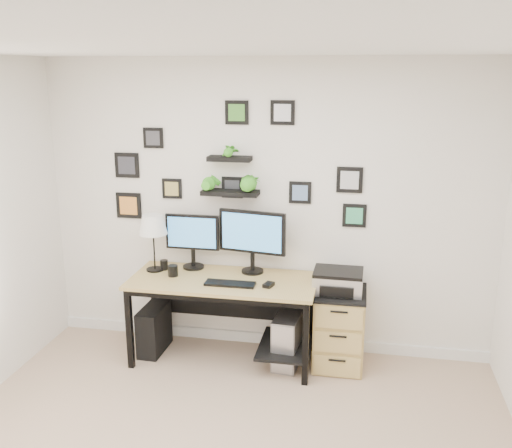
% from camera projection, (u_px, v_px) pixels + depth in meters
% --- Properties ---
extents(room, '(4.00, 4.00, 4.00)m').
position_uv_depth(room, '(265.00, 338.00, 5.35)').
color(room, tan).
rests_on(room, ground).
extents(desk, '(1.60, 0.70, 0.75)m').
position_uv_depth(desk, '(228.00, 291.00, 4.95)').
color(desk, tan).
rests_on(desk, ground).
extents(monitor_left, '(0.49, 0.19, 0.50)m').
position_uv_depth(monitor_left, '(192.00, 237.00, 5.09)').
color(monitor_left, black).
rests_on(monitor_left, desk).
extents(monitor_right, '(0.60, 0.22, 0.56)m').
position_uv_depth(monitor_right, '(252.00, 236.00, 4.96)').
color(monitor_right, black).
rests_on(monitor_right, desk).
extents(keyboard, '(0.42, 0.14, 0.02)m').
position_uv_depth(keyboard, '(230.00, 284.00, 4.75)').
color(keyboard, black).
rests_on(keyboard, desk).
extents(mouse, '(0.09, 0.12, 0.03)m').
position_uv_depth(mouse, '(269.00, 285.00, 4.71)').
color(mouse, black).
rests_on(mouse, desk).
extents(table_lamp, '(0.25, 0.25, 0.51)m').
position_uv_depth(table_lamp, '(153.00, 226.00, 5.00)').
color(table_lamp, black).
rests_on(table_lamp, desk).
extents(mug, '(0.09, 0.09, 0.10)m').
position_uv_depth(mug, '(173.00, 271.00, 4.95)').
color(mug, black).
rests_on(mug, desk).
extents(pen_cup, '(0.07, 0.07, 0.09)m').
position_uv_depth(pen_cup, '(164.00, 265.00, 5.11)').
color(pen_cup, black).
rests_on(pen_cup, desk).
extents(pc_tower_black, '(0.20, 0.43, 0.42)m').
position_uv_depth(pc_tower_black, '(154.00, 329.00, 5.17)').
color(pc_tower_black, black).
rests_on(pc_tower_black, ground).
extents(pc_tower_grey, '(0.25, 0.48, 0.46)m').
position_uv_depth(pc_tower_grey, '(288.00, 339.00, 4.95)').
color(pc_tower_grey, gray).
rests_on(pc_tower_grey, ground).
extents(file_cabinet, '(0.43, 0.53, 0.67)m').
position_uv_depth(file_cabinet, '(339.00, 328.00, 4.90)').
color(file_cabinet, tan).
rests_on(file_cabinet, ground).
extents(printer, '(0.41, 0.34, 0.19)m').
position_uv_depth(printer, '(338.00, 281.00, 4.80)').
color(printer, silver).
rests_on(printer, file_cabinet).
extents(wall_decor, '(2.28, 0.18, 1.09)m').
position_uv_depth(wall_decor, '(231.00, 171.00, 4.94)').
color(wall_decor, black).
rests_on(wall_decor, ground).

